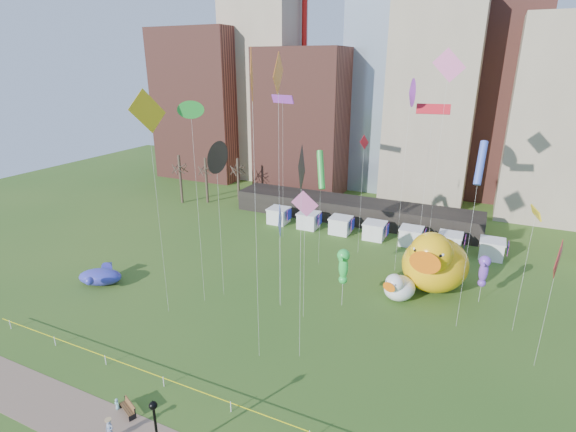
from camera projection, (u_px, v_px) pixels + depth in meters
The scene contains 32 objects.
ground at pixel (231, 412), 30.63m from camera, with size 160.00×160.00×0.00m, color #2B571B.
skyline at pixel (426, 75), 74.72m from camera, with size 101.00×23.00×68.00m.
pavilion at pixel (353, 210), 67.56m from camera, with size 38.00×6.00×3.20m, color black.
vendor_tents at pixel (375, 231), 60.59m from camera, with size 33.24×2.80×2.40m.
bare_trees at pixel (207, 180), 75.97m from camera, with size 8.44×6.44×8.50m.
caution_tape at pixel (231, 404), 30.40m from camera, with size 50.00×0.06×0.90m.
big_duck at pixel (434, 262), 46.08m from camera, with size 7.77×9.84×7.27m.
small_duck at pixel (398, 287), 44.67m from camera, with size 4.07×4.60×3.22m.
seahorse_green at pixel (343, 264), 42.50m from camera, with size 1.30×1.62×6.27m.
seahorse_purple at pixel (484, 269), 43.48m from camera, with size 1.34×1.58×5.22m.
whale_inflatable at pixel (101, 276), 48.18m from camera, with size 5.33×5.86×2.08m.
park_bench at pixel (128, 407), 30.39m from camera, with size 1.79×1.18×0.88m.
lamppost at pixel (156, 426), 25.71m from camera, with size 0.50×0.50×4.83m.
woman at pixel (110, 430), 28.06m from camera, with size 0.59×0.39×1.61m, color white.
toddler at pixel (117, 404), 30.74m from camera, with size 0.30×0.22×0.86m, color silver.
kite_0 at pixel (558, 260), 32.13m from camera, with size 0.78×2.96×11.08m.
kite_1 at pixel (448, 70), 41.64m from camera, with size 3.19×0.22×24.73m.
kite_2 at pixel (216, 157), 41.32m from camera, with size 0.84×3.08×16.36m.
kite_3 at pixel (191, 111), 38.61m from camera, with size 1.38×1.12×20.19m.
kite_4 at pixel (536, 214), 36.11m from camera, with size 0.83×2.49×11.91m.
kite_5 at pixel (280, 222), 41.09m from camera, with size 1.29×3.33×10.92m.
kite_6 at pixel (278, 78), 36.83m from camera, with size 0.78×3.48×24.26m.
kite_7 at pixel (411, 93), 44.76m from camera, with size 1.23×2.90×21.88m.
kite_8 at pixel (433, 110), 44.31m from camera, with size 3.39×0.97×19.39m.
kite_9 at pixel (305, 206), 38.29m from camera, with size 2.19×1.09×12.79m.
kite_10 at pixel (301, 171), 31.10m from camera, with size 1.86×3.06×17.93m.
kite_11 at pixel (321, 170), 49.53m from camera, with size 1.99×2.55×13.96m.
kite_12 at pixel (148, 114), 36.65m from camera, with size 0.73×3.72×21.36m.
kite_13 at pixel (481, 163), 35.42m from camera, with size 0.70×2.12×17.37m.
kite_14 at pixel (252, 81), 29.10m from camera, with size 1.77×3.37×24.34m.
kite_15 at pixel (283, 100), 55.33m from camera, with size 3.45×1.40×19.50m.
kite_16 at pixel (364, 147), 51.84m from camera, with size 0.67×1.67×15.30m.
Camera 1 is at (13.94, -20.25, 23.29)m, focal length 27.00 mm.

